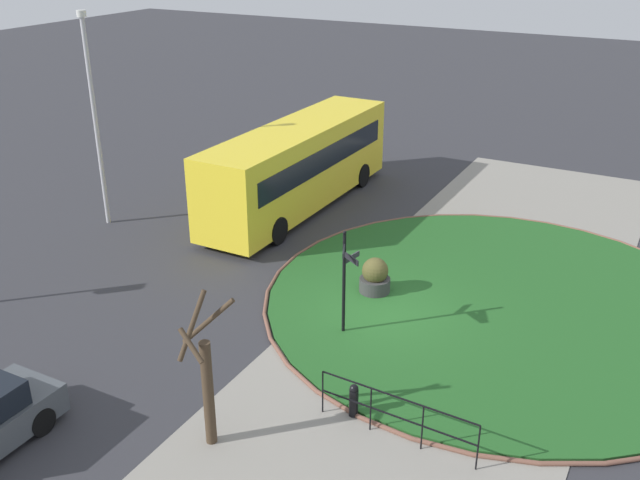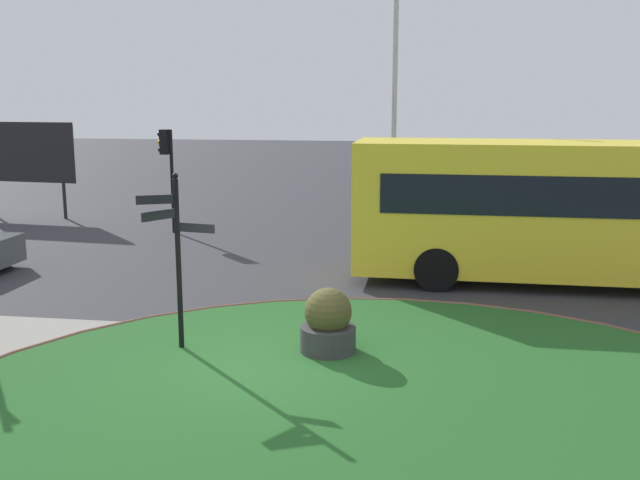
{
  "view_description": "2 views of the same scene",
  "coord_description": "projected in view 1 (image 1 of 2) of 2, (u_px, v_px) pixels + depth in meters",
  "views": [
    {
      "loc": [
        -16.67,
        -6.88,
        10.35
      ],
      "look_at": [
        0.79,
        2.47,
        1.51
      ],
      "focal_mm": 39.9,
      "sensor_mm": 36.0,
      "label": 1
    },
    {
      "loc": [
        2.64,
        -10.9,
        4.34
      ],
      "look_at": [
        0.64,
        2.18,
        1.71
      ],
      "focal_mm": 40.97,
      "sensor_mm": 36.0,
      "label": 2
    }
  ],
  "objects": [
    {
      "name": "bollard_foreground",
      "position": [
        354.0,
        400.0,
        16.16
      ],
      "size": [
        0.22,
        0.22,
        0.86
      ],
      "color": "black",
      "rests_on": "ground"
    },
    {
      "name": "bus_yellow",
      "position": [
        298.0,
        165.0,
        27.65
      ],
      "size": [
        10.73,
        2.62,
        3.3
      ],
      "rotation": [
        0.0,
        0.0,
        -0.01
      ],
      "color": "yellow",
      "rests_on": "ground"
    },
    {
      "name": "grass_island",
      "position": [
        497.0,
        303.0,
        21.1
      ],
      "size": [
        13.64,
        13.64,
        0.1
      ],
      "primitive_type": "cylinder",
      "color": "#235B23",
      "rests_on": "ground"
    },
    {
      "name": "grass_kerb_ring",
      "position": [
        497.0,
        303.0,
        21.1
      ],
      "size": [
        13.95,
        13.95,
        0.11
      ],
      "primitive_type": "torus",
      "color": "brown",
      "rests_on": "ground"
    },
    {
      "name": "signpost_directional",
      "position": [
        345.0,
        276.0,
        18.85
      ],
      "size": [
        1.28,
        0.63,
        3.09
      ],
      "color": "black",
      "rests_on": "ground"
    },
    {
      "name": "railing_grass_edge",
      "position": [
        396.0,
        412.0,
        15.28
      ],
      "size": [
        0.21,
        3.72,
        1.15
      ],
      "rotation": [
        0.0,
        0.0,
        4.66
      ],
      "color": "black",
      "rests_on": "ground"
    },
    {
      "name": "lamppost_tall",
      "position": [
        95.0,
        115.0,
        25.23
      ],
      "size": [
        0.32,
        0.32,
        7.7
      ],
      "color": "#B7B7BC",
      "rests_on": "ground"
    },
    {
      "name": "street_tree_bare",
      "position": [
        206.0,
        378.0,
        14.91
      ],
      "size": [
        1.27,
        1.1,
        3.49
      ],
      "color": "#423323",
      "rests_on": "ground"
    },
    {
      "name": "ground",
      "position": [
        382.0,
        314.0,
        20.6
      ],
      "size": [
        120.0,
        120.0,
        0.0
      ],
      "primitive_type": "plane",
      "color": "#333338"
    },
    {
      "name": "planter_near_signpost",
      "position": [
        375.0,
        278.0,
        21.49
      ],
      "size": [
        0.94,
        0.94,
        1.19
      ],
      "color": "#383838",
      "rests_on": "ground"
    },
    {
      "name": "sidewalk_paving",
      "position": [
        449.0,
        331.0,
        19.73
      ],
      "size": [
        32.0,
        7.95,
        0.02
      ],
      "primitive_type": "cube",
      "color": "gray",
      "rests_on": "ground"
    }
  ]
}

